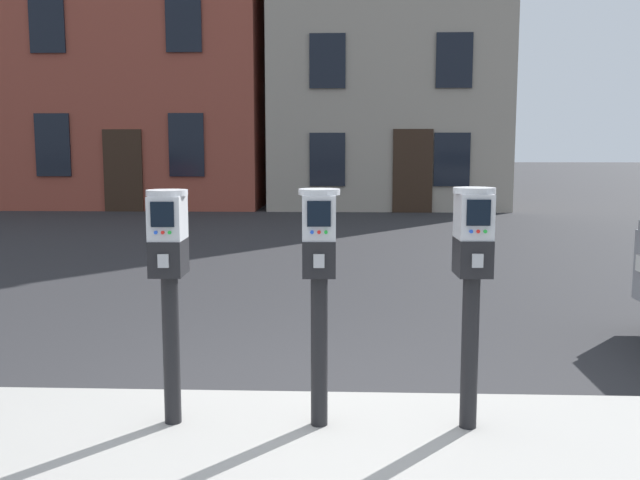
{
  "coord_description": "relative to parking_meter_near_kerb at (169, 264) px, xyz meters",
  "views": [
    {
      "loc": [
        0.34,
        -3.93,
        1.62
      ],
      "look_at": [
        0.19,
        -0.21,
        1.13
      ],
      "focal_mm": 39.42,
      "sensor_mm": 36.0,
      "label": 1
    }
  ],
  "objects": [
    {
      "name": "parking_meter_near_kerb",
      "position": [
        0.0,
        0.0,
        0.0
      ],
      "size": [
        0.22,
        0.26,
        1.26
      ],
      "rotation": [
        0.0,
        0.0,
        -1.54
      ],
      "color": "black",
      "rests_on": "sidewalk_slab"
    },
    {
      "name": "ground_plane",
      "position": [
        0.61,
        0.31,
        -1.01
      ],
      "size": [
        160.0,
        160.0,
        0.0
      ],
      "primitive_type": "plane",
      "color": "#28282B"
    },
    {
      "name": "parking_meter_twin_adjacent",
      "position": [
        0.79,
        0.0,
        0.0
      ],
      "size": [
        0.22,
        0.26,
        1.27
      ],
      "rotation": [
        0.0,
        0.0,
        -1.54
      ],
      "color": "black",
      "rests_on": "sidewalk_slab"
    },
    {
      "name": "townhouse_cream_stone",
      "position": [
        -4.92,
        17.41,
        3.64
      ],
      "size": [
        6.92,
        6.44,
        9.3
      ],
      "color": "brown",
      "rests_on": "ground_plane"
    },
    {
      "name": "townhouse_brownstone",
      "position": [
        1.97,
        16.82,
        3.86
      ],
      "size": [
        6.26,
        5.26,
        9.74
      ],
      "color": "#9E9384",
      "rests_on": "ground_plane"
    },
    {
      "name": "parking_meter_end_of_row",
      "position": [
        1.59,
        0.0,
        0.01
      ],
      "size": [
        0.22,
        0.26,
        1.28
      ],
      "rotation": [
        0.0,
        0.0,
        -1.54
      ],
      "color": "black",
      "rests_on": "sidewalk_slab"
    }
  ]
}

